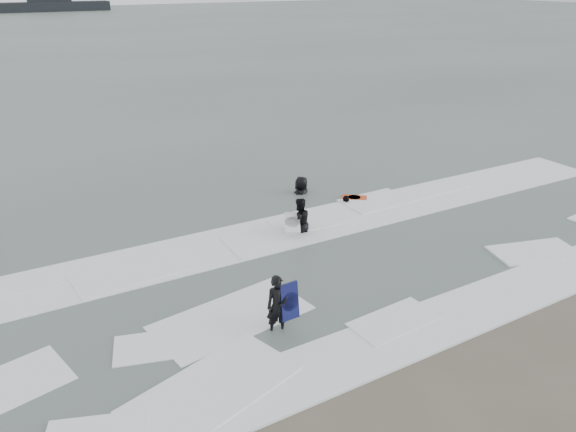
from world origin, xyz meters
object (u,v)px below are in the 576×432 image
surfer_right_far (301,194)px  vessel_horizon (50,6)px  surfer_centre (278,332)px  surfer_wading (299,232)px  surfer_right_near (346,204)px

surfer_right_far → vessel_horizon: vessel_horizon is taller
surfer_centre → surfer_wading: (3.39, 4.74, 0.00)m
surfer_centre → surfer_right_far: 9.47m
surfer_centre → surfer_right_near: surfer_centre is taller
surfer_centre → surfer_right_near: size_ratio=1.04×
surfer_wading → surfer_right_far: 3.64m
surfer_right_far → surfer_wading: bearing=35.9°
surfer_right_far → vessel_horizon: size_ratio=0.07×
surfer_right_far → vessel_horizon: (9.48, 130.40, 1.34)m
surfer_wading → surfer_right_near: 3.14m
surfer_centre → surfer_wading: bearing=65.8°
surfer_right_near → surfer_right_far: bearing=-87.6°
surfer_right_near → vessel_horizon: vessel_horizon is taller
surfer_centre → surfer_right_far: (5.32, 7.83, 0.00)m
surfer_right_near → surfer_right_far: 2.01m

